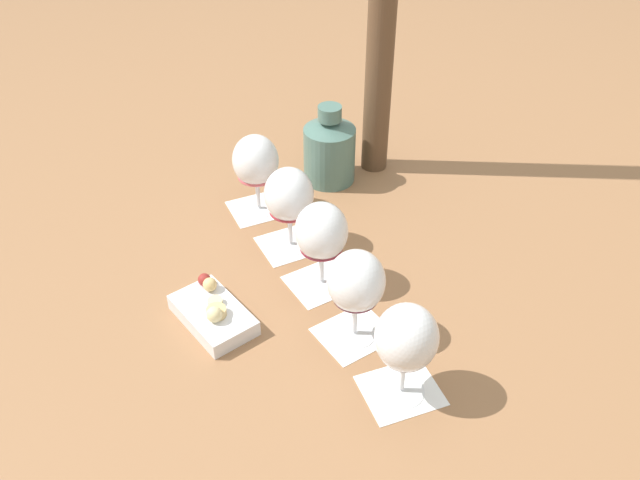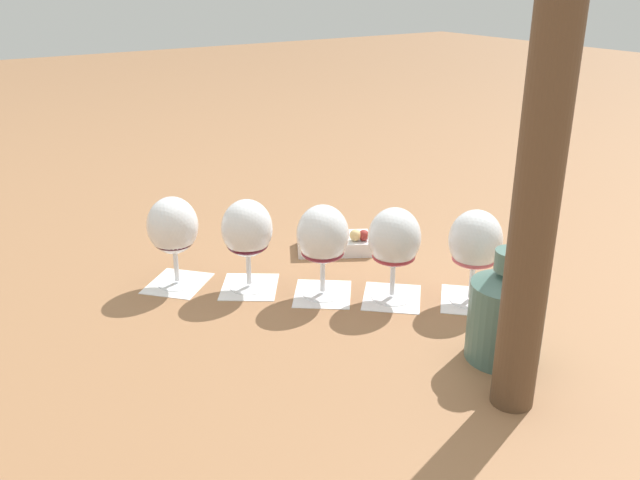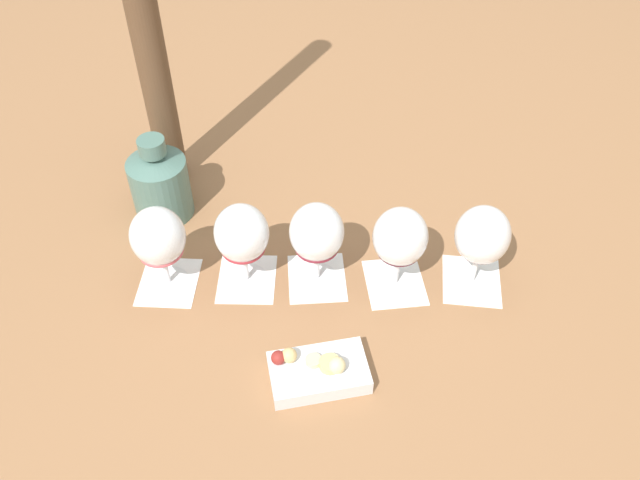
# 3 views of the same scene
# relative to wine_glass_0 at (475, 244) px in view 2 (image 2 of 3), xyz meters

# --- Properties ---
(ground_plane) EXTENTS (8.00, 8.00, 0.00)m
(ground_plane) POSITION_rel_wine_glass_0_xyz_m (0.21, -0.18, -0.11)
(ground_plane) COLOR #936642
(tasting_card_0) EXTENTS (0.16, 0.16, 0.00)m
(tasting_card_0) POSITION_rel_wine_glass_0_xyz_m (0.00, 0.00, -0.11)
(tasting_card_0) COLOR white
(tasting_card_0) RESTS_ON ground_plane
(tasting_card_1) EXTENTS (0.16, 0.16, 0.00)m
(tasting_card_1) POSITION_rel_wine_glass_0_xyz_m (0.11, -0.09, -0.11)
(tasting_card_1) COLOR white
(tasting_card_1) RESTS_ON ground_plane
(tasting_card_2) EXTENTS (0.15, 0.16, 0.00)m
(tasting_card_2) POSITION_rel_wine_glass_0_xyz_m (0.21, -0.17, -0.11)
(tasting_card_2) COLOR white
(tasting_card_2) RESTS_ON ground_plane
(tasting_card_3) EXTENTS (0.15, 0.16, 0.00)m
(tasting_card_3) POSITION_rel_wine_glass_0_xyz_m (0.31, -0.27, -0.11)
(tasting_card_3) COLOR white
(tasting_card_3) RESTS_ON ground_plane
(tasting_card_4) EXTENTS (0.16, 0.16, 0.00)m
(tasting_card_4) POSITION_rel_wine_glass_0_xyz_m (0.42, -0.36, -0.11)
(tasting_card_4) COLOR white
(tasting_card_4) RESTS_ON ground_plane
(wine_glass_0) EXTENTS (0.09, 0.09, 0.17)m
(wine_glass_0) POSITION_rel_wine_glass_0_xyz_m (0.00, 0.00, 0.00)
(wine_glass_0) COLOR white
(wine_glass_0) RESTS_ON tasting_card_0
(wine_glass_1) EXTENTS (0.09, 0.09, 0.17)m
(wine_glass_1) POSITION_rel_wine_glass_0_xyz_m (0.11, -0.09, -0.00)
(wine_glass_1) COLOR white
(wine_glass_1) RESTS_ON tasting_card_1
(wine_glass_2) EXTENTS (0.09, 0.09, 0.17)m
(wine_glass_2) POSITION_rel_wine_glass_0_xyz_m (0.21, -0.17, -0.00)
(wine_glass_2) COLOR white
(wine_glass_2) RESTS_ON tasting_card_2
(wine_glass_3) EXTENTS (0.09, 0.09, 0.17)m
(wine_glass_3) POSITION_rel_wine_glass_0_xyz_m (0.31, -0.27, -0.00)
(wine_glass_3) COLOR white
(wine_glass_3) RESTS_ON tasting_card_3
(wine_glass_4) EXTENTS (0.09, 0.09, 0.17)m
(wine_glass_4) POSITION_rel_wine_glass_0_xyz_m (0.42, -0.36, -0.00)
(wine_glass_4) COLOR white
(wine_glass_4) RESTS_ON tasting_card_4
(ceramic_vase) EXTENTS (0.11, 0.11, 0.18)m
(ceramic_vase) POSITION_rel_wine_glass_0_xyz_m (0.10, 0.16, -0.03)
(ceramic_vase) COLOR #4C7066
(ceramic_vase) RESTS_ON ground_plane
(snack_dish) EXTENTS (0.18, 0.16, 0.06)m
(snack_dish) POSITION_rel_wine_glass_0_xyz_m (0.07, -0.33, -0.09)
(snack_dish) COLOR silver
(snack_dish) RESTS_ON ground_plane
(umbrella_pole) EXTENTS (0.06, 0.06, 0.75)m
(umbrella_pole) POSITION_rel_wine_glass_0_xyz_m (0.17, 0.25, 0.26)
(umbrella_pole) COLOR brown
(umbrella_pole) RESTS_ON ground_plane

